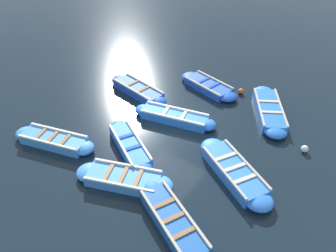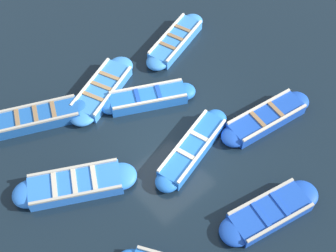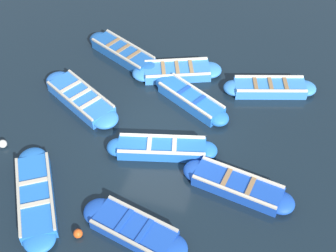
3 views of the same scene
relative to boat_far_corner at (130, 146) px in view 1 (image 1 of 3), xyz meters
The scene contains 12 objects.
ground_plane 1.75m from the boat_far_corner, 160.68° to the left, with size 120.00×120.00×0.00m, color black.
boat_far_corner is the anchor object (origin of this frame).
boat_bow_out 3.96m from the boat_far_corner, 144.15° to the right, with size 1.33×3.57×0.45m.
boat_stern_in 3.71m from the boat_far_corner, 61.28° to the left, with size 2.23×3.56×0.46m.
boat_inner_gap 2.49m from the boat_far_corner, behind, with size 1.59×3.63×0.45m.
boat_end_of_row 1.63m from the boat_far_corner, 33.96° to the left, with size 2.09×3.47×0.42m.
boat_alongside 5.50m from the boat_far_corner, behind, with size 1.59×3.40×0.39m.
boat_near_quay 6.24m from the boat_far_corner, 148.25° to the left, with size 3.75×2.82×0.41m.
boat_tucked 3.91m from the boat_far_corner, 106.48° to the left, with size 2.60×3.66×0.45m.
boat_outer_left 2.96m from the boat_far_corner, 60.45° to the right, with size 1.73×3.45×0.43m.
buoy_orange_near 6.52m from the boat_far_corner, 125.28° to the left, with size 0.27×0.27×0.27m, color silver.
buoy_yellow_far 6.26m from the boat_far_corner, 165.30° to the left, with size 0.26×0.26×0.26m, color #E05119.
Camera 1 is at (8.21, 5.97, 8.31)m, focal length 35.00 mm.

